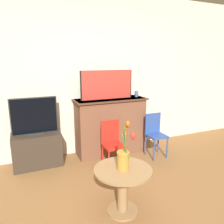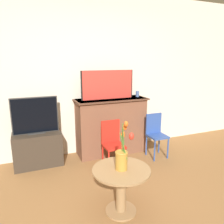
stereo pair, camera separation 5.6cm
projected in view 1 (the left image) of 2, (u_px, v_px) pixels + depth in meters
name	position (u px, v px, depth m)	size (l,w,h in m)	color
wall_back	(84.00, 75.00, 3.67)	(8.00, 0.06, 2.70)	beige
fireplace_mantel	(110.00, 125.00, 3.79)	(1.23, 0.46, 0.97)	brown
painting	(107.00, 85.00, 3.61)	(0.91, 0.03, 0.47)	black
mantel_candle	(136.00, 94.00, 3.86)	(0.06, 0.06, 0.10)	#4C6699
tv_stand	(37.00, 149.00, 3.37)	(0.71, 0.41, 0.52)	#382D23
tv_monitor	(34.00, 116.00, 3.25)	(0.67, 0.12, 0.55)	#2D2D2D
chair_red	(112.00, 141.00, 3.26)	(0.29, 0.29, 0.73)	red
chair_blue	(155.00, 132.00, 3.69)	(0.29, 0.29, 0.73)	#2D4C99
side_table	(123.00, 184.00, 2.31)	(0.61, 0.61, 0.50)	#99754C
vase_tulips	(124.00, 155.00, 2.23)	(0.15, 0.20, 0.52)	#B78433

